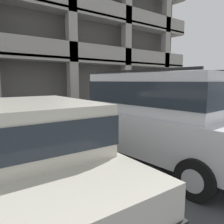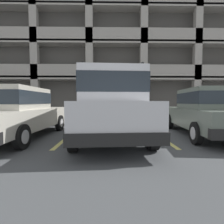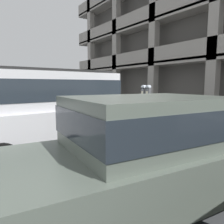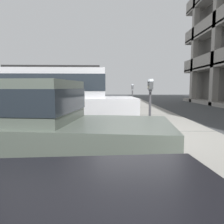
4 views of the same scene
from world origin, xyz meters
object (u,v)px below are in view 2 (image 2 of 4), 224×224
silver_suv (110,103)px  parking_garage (94,32)px  parking_meter_near (116,99)px  red_sedan (17,112)px  dark_hatchback (207,111)px  fire_hydrant (210,115)px

silver_suv → parking_garage: (-1.65, 14.77, 7.95)m
parking_garage → parking_meter_near: bearing=-80.7°
red_sedan → parking_garage: size_ratio=0.14×
dark_hatchback → parking_garage: bearing=114.0°
red_sedan → parking_meter_near: 4.22m
silver_suv → parking_meter_near: size_ratio=3.14×
silver_suv → parking_garage: size_ratio=0.15×
dark_hatchback → fire_hydrant: dark_hatchback is taller
silver_suv → fire_hydrant: 5.81m
silver_suv → parking_meter_near: silver_suv is taller
parking_garage → red_sedan: bearing=-94.6°
parking_meter_near → red_sedan: bearing=-138.8°
silver_suv → fire_hydrant: silver_suv is taller
red_sedan → fire_hydrant: red_sedan is taller
parking_garage → fire_hydrant: (6.56, -11.71, -8.57)m
dark_hatchback → parking_garage: size_ratio=0.14×
dark_hatchback → fire_hydrant: bearing=64.0°
red_sedan → fire_hydrant: bearing=23.9°
dark_hatchback → parking_garage: (-4.86, 14.48, 8.21)m
red_sedan → parking_meter_near: size_ratio=2.93×
fire_hydrant → red_sedan: bearing=-158.5°
silver_suv → dark_hatchback: (3.21, 0.28, -0.27)m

